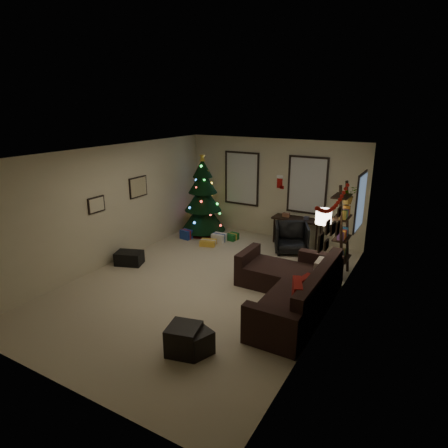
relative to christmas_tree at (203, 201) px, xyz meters
The scene contains 29 objects.
floor 3.41m from the christmas_tree, 56.75° to the right, with size 7.00×7.00×0.00m, color #B9AA8C.
ceiling 3.70m from the christmas_tree, 56.75° to the right, with size 7.00×7.00×0.00m, color white.
wall_back 1.99m from the christmas_tree, 23.07° to the left, with size 5.00×5.00×0.00m, color beige.
wall_front 6.50m from the christmas_tree, 73.95° to the right, with size 5.00×5.00×0.00m, color beige.
wall_left 2.85m from the christmas_tree, 104.48° to the right, with size 7.00×7.00×0.00m, color beige.
wall_right 5.11m from the christmas_tree, 32.51° to the right, with size 7.00×7.00×0.00m, color beige.
window_back_left 1.26m from the christmas_tree, 41.03° to the left, with size 1.05×0.06×1.50m.
window_back_right 2.90m from the christmas_tree, 14.98° to the left, with size 1.05×0.06×1.50m.
window_right_wall 4.30m from the christmas_tree, ahead, with size 0.06×0.90×1.30m.
christmas_tree is the anchor object (origin of this frame).
presents 1.03m from the christmas_tree, 48.26° to the right, with size 1.50×1.00×0.28m.
sofa 4.54m from the christmas_tree, 36.11° to the right, with size 1.93×2.80×0.88m.
pillow_red_a 5.33m from the christmas_tree, 41.15° to the right, with size 0.13×0.50×0.50m, color maroon.
pillow_red_b 5.11m from the christmas_tree, 38.34° to the right, with size 0.11×0.40×0.40m, color maroon.
pillow_cream 4.62m from the christmas_tree, 29.68° to the right, with size 0.11×0.39×0.39m, color beige.
ottoman_near 5.62m from the christmas_tree, 60.43° to the right, with size 0.46×0.46×0.44m, color black.
ottoman_far 5.64m from the christmas_tree, 58.42° to the right, with size 0.39×0.39×0.37m, color black.
desk 2.69m from the christmas_tree, 10.46° to the left, with size 1.31×0.47×0.70m.
desk_chair 2.77m from the christmas_tree, ahead, with size 0.73×0.68×0.75m, color black.
bookshelf 4.20m from the christmas_tree, 12.74° to the right, with size 0.30×0.59×2.03m.
potted_plant 4.25m from the christmas_tree, 10.66° to the right, with size 0.45×0.39×0.50m, color #4C4C4C.
floor_lamp 3.96m from the christmas_tree, 18.67° to the right, with size 0.32×0.32×1.51m.
art_map 2.08m from the christmas_tree, 110.39° to the right, with size 0.04×0.60×0.50m.
art_abstract 3.31m from the christmas_tree, 102.13° to the right, with size 0.04×0.45×0.35m.
gallery 5.15m from the christmas_tree, 33.32° to the right, with size 0.03×1.25×0.54m.
garland 5.11m from the christmas_tree, 31.77° to the right, with size 0.08×1.90×0.30m, color #A5140C, non-canonical shape.
stocking_left 1.90m from the christmas_tree, 25.83° to the left, with size 0.20×0.05×0.36m.
stocking_right 2.20m from the christmas_tree, 20.59° to the left, with size 0.20×0.05×0.36m.
storage_bin 2.87m from the christmas_tree, 96.01° to the right, with size 0.60×0.40×0.30m, color black.
Camera 1 is at (3.93, -6.13, 3.57)m, focal length 30.98 mm.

